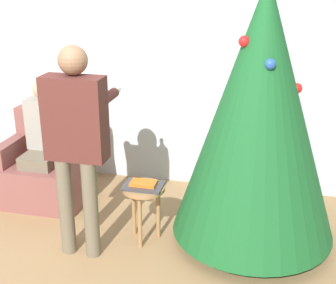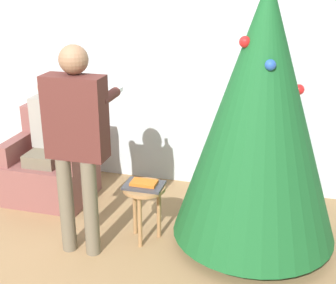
# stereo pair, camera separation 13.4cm
# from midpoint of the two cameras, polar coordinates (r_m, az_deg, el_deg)

# --- Properties ---
(wall_back) EXTENTS (8.00, 0.06, 2.70)m
(wall_back) POSITION_cam_midpoint_polar(r_m,az_deg,el_deg) (4.93, -5.41, 10.34)
(wall_back) COLOR silver
(wall_back) RESTS_ON ground_plane
(christmas_tree) EXTENTS (1.35, 1.35, 2.19)m
(christmas_tree) POSITION_cam_midpoint_polar(r_m,az_deg,el_deg) (3.73, 10.06, 3.47)
(christmas_tree) COLOR brown
(christmas_tree) RESTS_ON ground_plane
(armchair) EXTENTS (0.80, 0.66, 0.89)m
(armchair) POSITION_cam_midpoint_polar(r_m,az_deg,el_deg) (4.86, -15.19, -3.26)
(armchair) COLOR brown
(armchair) RESTS_ON ground_plane
(person_seated) EXTENTS (0.36, 0.46, 1.24)m
(person_seated) POSITION_cam_midpoint_polar(r_m,az_deg,el_deg) (4.71, -15.71, 0.61)
(person_seated) COLOR #6B604C
(person_seated) RESTS_ON ground_plane
(person_standing) EXTENTS (0.48, 0.57, 1.70)m
(person_standing) POSITION_cam_midpoint_polar(r_m,az_deg,el_deg) (3.65, -12.18, 0.98)
(person_standing) COLOR #6B604C
(person_standing) RESTS_ON ground_plane
(side_stool) EXTENTS (0.36, 0.36, 0.50)m
(side_stool) POSITION_cam_midpoint_polar(r_m,az_deg,el_deg) (3.96, -3.95, -6.71)
(side_stool) COLOR #A37547
(side_stool) RESTS_ON ground_plane
(laptop) EXTENTS (0.33, 0.24, 0.02)m
(laptop) POSITION_cam_midpoint_polar(r_m,az_deg,el_deg) (3.92, -3.99, -5.34)
(laptop) COLOR #38383D
(laptop) RESTS_ON side_stool
(book) EXTENTS (0.22, 0.14, 0.02)m
(book) POSITION_cam_midpoint_polar(r_m,az_deg,el_deg) (3.91, -4.00, -5.05)
(book) COLOR orange
(book) RESTS_ON laptop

